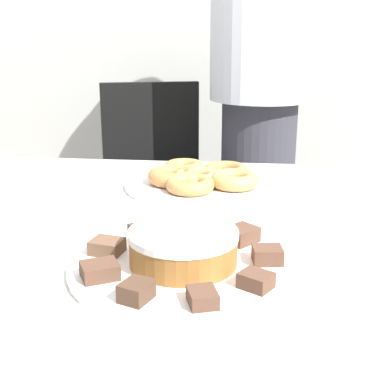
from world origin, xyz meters
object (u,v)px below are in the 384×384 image
object	(u,v)px
office_chair_left	(155,206)
frosted_cake	(183,247)
plate_cake	(183,266)
person_standing	(261,88)
plate_donuts	(198,185)

from	to	relation	value
office_chair_left	frosted_cake	xyz separation A→B (m)	(0.26, -1.18, 0.34)
office_chair_left	plate_cake	xyz separation A→B (m)	(0.26, -1.18, 0.30)
office_chair_left	plate_cake	world-z (taller)	office_chair_left
person_standing	office_chair_left	xyz separation A→B (m)	(-0.40, -0.02, -0.47)
person_standing	plate_donuts	xyz separation A→B (m)	(-0.17, -0.72, -0.17)
person_standing	frosted_cake	distance (m)	1.22
person_standing	frosted_cake	xyz separation A→B (m)	(-0.14, -1.21, -0.13)
office_chair_left	plate_donuts	xyz separation A→B (m)	(0.24, -0.70, 0.30)
person_standing	office_chair_left	distance (m)	0.62
person_standing	plate_cake	world-z (taller)	person_standing
plate_cake	frosted_cake	distance (m)	0.03
office_chair_left	frosted_cake	size ratio (longest dim) A/B	4.98
plate_cake	plate_donuts	xyz separation A→B (m)	(-0.02, 0.48, 0.00)
office_chair_left	person_standing	bearing A→B (deg)	-11.18
person_standing	frosted_cake	world-z (taller)	person_standing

